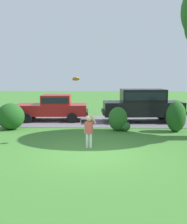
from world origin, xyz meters
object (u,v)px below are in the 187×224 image
object	(u,v)px
frisbee	(76,79)
child_thrower	(89,129)
parked_suv	(143,104)
parked_sedan	(53,107)

from	to	relation	value
frisbee	child_thrower	bearing A→B (deg)	-51.24
child_thrower	frisbee	world-z (taller)	frisbee
parked_suv	child_thrower	xyz separation A→B (m)	(-2.76, -6.08, -0.36)
child_thrower	parked_suv	bearing A→B (deg)	65.63
parked_suv	child_thrower	bearing A→B (deg)	-114.37
parked_suv	frisbee	distance (m)	6.50
parked_sedan	child_thrower	size ratio (longest dim) A/B	3.50
parked_suv	parked_sedan	bearing A→B (deg)	177.43
frisbee	parked_suv	bearing A→B (deg)	58.54
parked_sedan	frisbee	distance (m)	6.23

